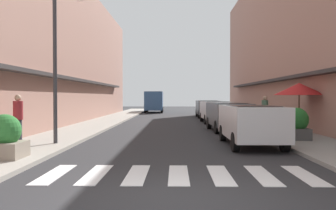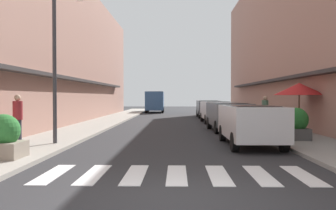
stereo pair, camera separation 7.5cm
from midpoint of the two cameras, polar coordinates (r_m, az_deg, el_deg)
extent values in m
plane|color=#2B2B2D|center=(22.71, 1.26, -3.22)|extent=(89.71, 89.71, 0.00)
cube|color=#9E998E|center=(23.24, -11.14, -2.99)|extent=(2.58, 57.09, 0.12)
cube|color=gray|center=(23.26, 13.65, -3.00)|extent=(2.58, 57.09, 0.12)
cube|color=#A87A6B|center=(25.42, -19.13, 8.05)|extent=(5.00, 38.70, 9.62)
cube|color=#332D2D|center=(24.45, -13.03, 3.64)|extent=(0.50, 27.09, 0.16)
cube|color=#A87A6B|center=(25.58, 21.65, 10.21)|extent=(5.00, 38.70, 11.58)
cube|color=#332D2D|center=(24.47, 15.53, 3.62)|extent=(0.50, 27.09, 0.16)
cube|color=silver|center=(8.99, -17.39, -10.17)|extent=(0.45, 2.20, 0.01)
cube|color=silver|center=(8.74, -11.38, -10.47)|extent=(0.45, 2.20, 0.01)
cube|color=silver|center=(8.59, -5.07, -10.66)|extent=(0.45, 2.20, 0.01)
cube|color=silver|center=(8.54, 1.39, -10.73)|extent=(0.45, 2.20, 0.01)
cube|color=silver|center=(8.60, 7.85, -10.66)|extent=(0.45, 2.20, 0.01)
cube|color=silver|center=(8.76, 14.14, -10.46)|extent=(0.45, 2.20, 0.01)
cube|color=silver|center=(9.01, 20.13, -10.17)|extent=(0.45, 2.20, 0.01)
cube|color=silver|center=(13.65, 12.50, -2.52)|extent=(1.80, 4.44, 1.13)
cube|color=black|center=(13.42, 12.69, -1.28)|extent=(1.50, 2.49, 0.56)
cylinder|color=black|center=(14.99, 8.35, -4.33)|extent=(0.23, 0.64, 0.64)
cylinder|color=black|center=(15.29, 14.28, -4.25)|extent=(0.23, 0.64, 0.64)
cylinder|color=black|center=(12.12, 10.22, -5.67)|extent=(0.23, 0.64, 0.64)
cylinder|color=black|center=(12.49, 17.47, -5.50)|extent=(0.23, 0.64, 0.64)
cube|color=#4C5156|center=(19.23, 9.18, -1.41)|extent=(1.95, 4.24, 1.13)
cube|color=black|center=(19.02, 9.27, -0.52)|extent=(1.58, 2.40, 0.56)
cylinder|color=black|center=(20.49, 6.27, -2.82)|extent=(0.25, 0.65, 0.64)
cylinder|color=black|center=(20.77, 10.63, -2.78)|extent=(0.25, 0.65, 0.64)
cylinder|color=black|center=(17.78, 7.48, -3.44)|extent=(0.25, 0.65, 0.64)
cylinder|color=black|center=(18.10, 12.47, -3.38)|extent=(0.25, 0.65, 0.64)
cube|color=silver|center=(25.22, 7.27, -0.76)|extent=(1.88, 4.30, 1.13)
cube|color=black|center=(25.00, 7.33, -0.08)|extent=(1.54, 2.42, 0.56)
cylinder|color=black|center=(26.54, 5.16, -1.88)|extent=(0.24, 0.65, 0.64)
cylinder|color=black|center=(26.75, 8.55, -1.86)|extent=(0.24, 0.65, 0.64)
cylinder|color=black|center=(23.76, 5.83, -2.25)|extent=(0.24, 0.65, 0.64)
cylinder|color=black|center=(23.99, 9.61, -2.23)|extent=(0.24, 0.65, 0.64)
cube|color=#4C5156|center=(31.59, 6.04, -0.35)|extent=(1.78, 4.18, 1.13)
cube|color=black|center=(31.37, 6.07, 0.20)|extent=(1.49, 2.34, 0.56)
cylinder|color=black|center=(32.92, 4.44, -1.26)|extent=(0.22, 0.64, 0.64)
cylinder|color=black|center=(33.06, 7.19, -1.26)|extent=(0.22, 0.64, 0.64)
cylinder|color=black|center=(30.18, 4.77, -1.50)|extent=(0.22, 0.64, 0.64)
cylinder|color=black|center=(30.33, 7.77, -1.49)|extent=(0.22, 0.64, 0.64)
cube|color=#33598C|center=(41.70, -2.21, 0.67)|extent=(2.05, 5.44, 2.03)
cube|color=black|center=(41.43, -2.23, 1.71)|extent=(1.70, 3.05, 0.56)
cylinder|color=black|center=(43.54, -3.29, -0.64)|extent=(0.23, 0.64, 0.64)
cylinder|color=black|center=(43.48, -0.93, -0.64)|extent=(0.23, 0.64, 0.64)
cylinder|color=black|center=(39.99, -3.59, -0.81)|extent=(0.23, 0.64, 0.64)
cylinder|color=black|center=(39.91, -1.02, -0.81)|extent=(0.23, 0.64, 0.64)
cylinder|color=#38383D|center=(13.79, -17.24, 5.60)|extent=(0.14, 0.14, 5.43)
cylinder|color=#262626|center=(17.86, 19.48, -4.03)|extent=(0.48, 0.48, 0.06)
cylinder|color=#4C3823|center=(17.80, 19.50, -0.89)|extent=(0.06, 0.06, 2.02)
cone|color=red|center=(17.79, 19.53, 2.35)|extent=(2.28, 2.28, 0.55)
cube|color=gray|center=(11.00, -24.14, -6.37)|extent=(1.01, 1.01, 0.44)
sphere|color=#2D7533|center=(10.95, -24.17, -3.62)|extent=(0.89, 0.89, 0.89)
cube|color=#4C4C4C|center=(15.16, 19.09, -4.24)|extent=(0.93, 0.93, 0.44)
sphere|color=#236628|center=(15.12, 19.11, -2.17)|extent=(0.94, 0.94, 0.94)
cylinder|color=#282B33|center=(14.21, -22.31, -3.82)|extent=(0.26, 0.26, 0.84)
cylinder|color=maroon|center=(14.16, -22.34, -0.77)|extent=(0.34, 0.34, 0.67)
sphere|color=tan|center=(14.15, -22.35, 1.04)|extent=(0.23, 0.23, 0.23)
cylinder|color=#282B33|center=(20.09, 14.66, -2.32)|extent=(0.26, 0.26, 0.83)
cylinder|color=#4C7259|center=(20.06, 14.67, -0.20)|extent=(0.34, 0.34, 0.66)
sphere|color=tan|center=(20.05, 14.67, 1.06)|extent=(0.22, 0.22, 0.22)
camera|label=1|loc=(0.04, -90.12, 0.00)|focal=39.38mm
camera|label=2|loc=(0.04, 89.88, 0.00)|focal=39.38mm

